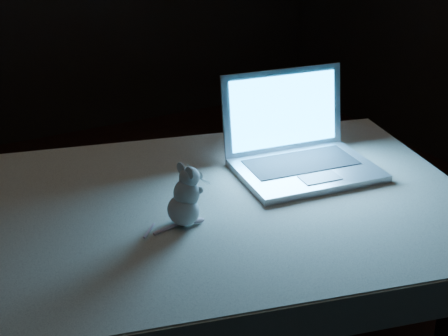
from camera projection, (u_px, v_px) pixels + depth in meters
floor at (203, 320)px, 2.63m from camera, size 5.00×5.00×0.00m
table at (211, 309)px, 2.05m from camera, size 1.73×1.33×0.82m
tablecloth at (218, 219)px, 1.89m from camera, size 1.87×1.47×0.12m
laptop at (309, 130)px, 1.99m from camera, size 0.52×0.47×0.32m
plush_mouse at (183, 196)px, 1.71m from camera, size 0.16×0.16×0.18m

